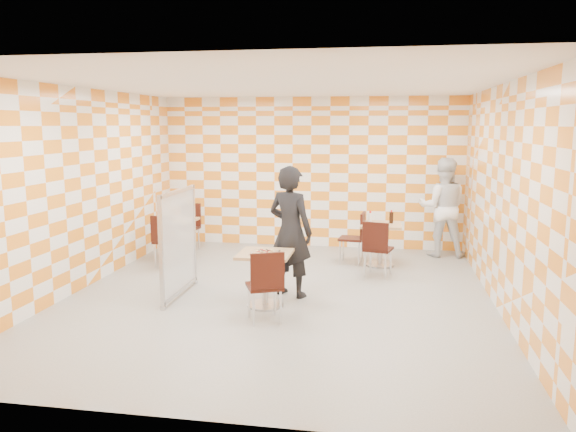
% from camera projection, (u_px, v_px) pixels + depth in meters
% --- Properties ---
extents(room_shell, '(7.00, 7.00, 7.00)m').
position_uv_depth(room_shell, '(285.00, 189.00, 8.39)').
color(room_shell, '#989893').
rests_on(room_shell, ground).
extents(main_table, '(0.70, 0.70, 0.75)m').
position_uv_depth(main_table, '(265.00, 270.00, 7.59)').
color(main_table, tan).
rests_on(main_table, ground).
extents(second_table, '(0.70, 0.70, 0.75)m').
position_uv_depth(second_table, '(380.00, 237.00, 9.80)').
color(second_table, tan).
rests_on(second_table, ground).
extents(empty_table, '(0.70, 0.70, 0.75)m').
position_uv_depth(empty_table, '(176.00, 232.00, 10.23)').
color(empty_table, tan).
rests_on(empty_table, ground).
extents(chair_main_front, '(0.56, 0.56, 0.92)m').
position_uv_depth(chair_main_front, '(266.00, 281.00, 6.93)').
color(chair_main_front, black).
rests_on(chair_main_front, ground).
extents(chair_second_front, '(0.51, 0.52, 0.92)m').
position_uv_depth(chair_second_front, '(377.00, 245.00, 9.03)').
color(chair_second_front, black).
rests_on(chair_second_front, ground).
extents(chair_second_side, '(0.47, 0.46, 0.92)m').
position_uv_depth(chair_second_side, '(357.00, 234.00, 9.94)').
color(chair_second_side, black).
rests_on(chair_second_side, ground).
extents(chair_empty_near, '(0.47, 0.48, 0.92)m').
position_uv_depth(chair_empty_near, '(165.00, 237.00, 9.64)').
color(chair_empty_near, black).
rests_on(chair_empty_near, ground).
extents(chair_empty_far, '(0.47, 0.48, 0.92)m').
position_uv_depth(chair_empty_far, '(189.00, 223.00, 11.02)').
color(chair_empty_far, black).
rests_on(chair_empty_far, ground).
extents(partition, '(0.08, 1.38, 1.55)m').
position_uv_depth(partition, '(179.00, 242.00, 8.02)').
color(partition, white).
rests_on(partition, ground).
extents(man_dark, '(0.81, 0.69, 1.89)m').
position_uv_depth(man_dark, '(290.00, 232.00, 8.02)').
color(man_dark, black).
rests_on(man_dark, ground).
extents(man_white, '(0.92, 0.73, 1.85)m').
position_uv_depth(man_white, '(443.00, 207.00, 10.50)').
color(man_white, white).
rests_on(man_white, ground).
extents(pizza_on_foil, '(0.40, 0.40, 0.04)m').
position_uv_depth(pizza_on_foil, '(265.00, 252.00, 7.54)').
color(pizza_on_foil, silver).
rests_on(pizza_on_foil, main_table).
extents(sport_bottle, '(0.06, 0.06, 0.20)m').
position_uv_depth(sport_bottle, '(370.00, 217.00, 9.93)').
color(sport_bottle, white).
rests_on(sport_bottle, second_table).
extents(soda_bottle, '(0.07, 0.07, 0.23)m').
position_uv_depth(soda_bottle, '(391.00, 217.00, 9.79)').
color(soda_bottle, black).
rests_on(soda_bottle, second_table).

